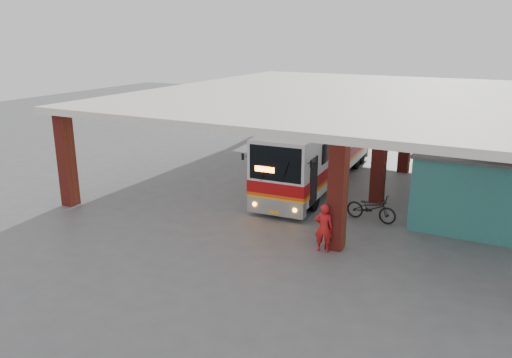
{
  "coord_description": "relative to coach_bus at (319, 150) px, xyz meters",
  "views": [
    {
      "loc": [
        8.27,
        -19.49,
        7.69
      ],
      "look_at": [
        -1.88,
        0.0,
        1.23
      ],
      "focal_mm": 35.0,
      "sensor_mm": 36.0,
      "label": 1
    }
  ],
  "objects": [
    {
      "name": "canopy_roof",
      "position": [
        1.04,
        1.86,
        2.71
      ],
      "size": [
        21.0,
        23.0,
        0.3
      ],
      "primitive_type": "cube",
      "color": "silver",
      "rests_on": "brick_columns"
    },
    {
      "name": "red_chair",
      "position": [
        4.89,
        4.13,
        -1.42
      ],
      "size": [
        0.42,
        0.42,
        0.8
      ],
      "rotation": [
        0.0,
        0.0,
        0.0
      ],
      "color": "#B22413",
      "rests_on": "ground"
    },
    {
      "name": "brick_columns",
      "position": [
        1.97,
        0.36,
        0.38
      ],
      "size": [
        20.1,
        21.6,
        4.35
      ],
      "color": "maroon",
      "rests_on": "ground"
    },
    {
      "name": "coach_bus",
      "position": [
        0.0,
        0.0,
        0.0
      ],
      "size": [
        3.23,
        12.51,
        3.61
      ],
      "rotation": [
        0.0,
        0.0,
        0.05
      ],
      "color": "silver",
      "rests_on": "ground"
    },
    {
      "name": "pedestrian",
      "position": [
        3.23,
        -8.1,
        -0.89
      ],
      "size": [
        0.74,
        0.56,
        1.81
      ],
      "primitive_type": "imported",
      "rotation": [
        0.0,
        0.0,
        3.36
      ],
      "color": "red",
      "rests_on": "ground"
    },
    {
      "name": "ground",
      "position": [
        0.54,
        -4.64,
        -1.79
      ],
      "size": [
        90.0,
        90.0,
        0.0
      ],
      "primitive_type": "plane",
      "color": "#515154",
      "rests_on": "ground"
    },
    {
      "name": "shop_building",
      "position": [
        8.04,
        -0.64,
        -0.23
      ],
      "size": [
        5.2,
        8.2,
        3.11
      ],
      "color": "#2D7170",
      "rests_on": "ground"
    },
    {
      "name": "motorcycle",
      "position": [
        3.97,
        -4.27,
        -1.22
      ],
      "size": [
        2.23,
        0.96,
        1.14
      ],
      "primitive_type": "imported",
      "rotation": [
        0.0,
        0.0,
        1.47
      ],
      "color": "black",
      "rests_on": "ground"
    }
  ]
}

